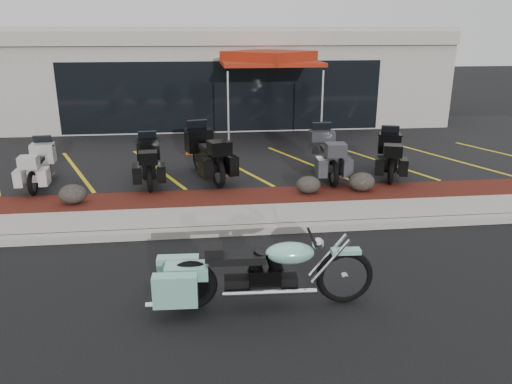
{
  "coord_description": "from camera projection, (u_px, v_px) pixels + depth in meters",
  "views": [
    {
      "loc": [
        -0.98,
        -8.36,
        3.93
      ],
      "look_at": [
        0.14,
        1.2,
        0.77
      ],
      "focal_mm": 35.0,
      "sensor_mm": 36.0,
      "label": 1
    }
  ],
  "objects": [
    {
      "name": "ground",
      "position": [
        256.0,
        252.0,
        9.22
      ],
      "size": [
        90.0,
        90.0,
        0.0
      ],
      "primitive_type": "plane",
      "color": "black",
      "rests_on": "ground"
    },
    {
      "name": "upper_lot",
      "position": [
        228.0,
        148.0,
        16.93
      ],
      "size": [
        26.0,
        9.6,
        0.15
      ],
      "primitive_type": "cube",
      "color": "black",
      "rests_on": "ground"
    },
    {
      "name": "boulder_left",
      "position": [
        73.0,
        194.0,
        11.25
      ],
      "size": [
        0.62,
        0.52,
        0.44
      ],
      "primitive_type": "ellipsoid",
      "color": "black",
      "rests_on": "mulch_bed"
    },
    {
      "name": "dealership_building",
      "position": [
        218.0,
        74.0,
        22.25
      ],
      "size": [
        18.0,
        8.16,
        4.0
      ],
      "color": "gray",
      "rests_on": "ground"
    },
    {
      "name": "popup_canopy",
      "position": [
        269.0,
        59.0,
        17.09
      ],
      "size": [
        3.87,
        3.87,
        3.06
      ],
      "rotation": [
        0.0,
        0.0,
        0.2
      ],
      "color": "silver",
      "rests_on": "upper_lot"
    },
    {
      "name": "touring_grey",
      "position": [
        321.0,
        146.0,
        13.89
      ],
      "size": [
        0.97,
        2.35,
        1.35
      ],
      "primitive_type": null,
      "rotation": [
        0.0,
        0.0,
        1.53
      ],
      "color": "#333338",
      "rests_on": "upper_lot"
    },
    {
      "name": "mulch_bed",
      "position": [
        242.0,
        199.0,
        11.84
      ],
      "size": [
        24.0,
        1.2,
        0.16
      ],
      "primitive_type": "cube",
      "color": "#350E0C",
      "rests_on": "ground"
    },
    {
      "name": "touring_black_rear",
      "position": [
        389.0,
        147.0,
        13.98
      ],
      "size": [
        1.44,
        2.28,
        1.24
      ],
      "primitive_type": null,
      "rotation": [
        0.0,
        0.0,
        1.25
      ],
      "color": "black",
      "rests_on": "upper_lot"
    },
    {
      "name": "hero_cruiser",
      "position": [
        345.0,
        269.0,
        7.35
      ],
      "size": [
        3.24,
        0.96,
        1.13
      ],
      "primitive_type": null,
      "rotation": [
        0.0,
        0.0,
        -0.05
      ],
      "color": "#7FC6B2",
      "rests_on": "ground"
    },
    {
      "name": "boulder_mid",
      "position": [
        308.0,
        185.0,
        11.97
      ],
      "size": [
        0.59,
        0.49,
        0.42
      ],
      "primitive_type": "ellipsoid",
      "color": "black",
      "rests_on": "mulch_bed"
    },
    {
      "name": "touring_black_mid",
      "position": [
        198.0,
        145.0,
        13.8
      ],
      "size": [
        1.59,
        2.62,
        1.43
      ],
      "primitive_type": null,
      "rotation": [
        0.0,
        0.0,
        1.86
      ],
      "color": "black",
      "rests_on": "upper_lot"
    },
    {
      "name": "touring_black_front",
      "position": [
        148.0,
        153.0,
        13.34
      ],
      "size": [
        0.99,
        2.16,
        1.22
      ],
      "primitive_type": null,
      "rotation": [
        0.0,
        0.0,
        1.66
      ],
      "color": "black",
      "rests_on": "upper_lot"
    },
    {
      "name": "traffic_cone",
      "position": [
        191.0,
        147.0,
        15.75
      ],
      "size": [
        0.38,
        0.38,
        0.42
      ],
      "primitive_type": "cone",
      "rotation": [
        0.0,
        0.0,
        -0.28
      ],
      "color": "#E74807",
      "rests_on": "upper_lot"
    },
    {
      "name": "sidewalk",
      "position": [
        247.0,
        217.0,
        10.71
      ],
      "size": [
        24.0,
        1.2,
        0.15
      ],
      "primitive_type": "cube",
      "color": "gray",
      "rests_on": "ground"
    },
    {
      "name": "curb",
      "position": [
        251.0,
        230.0,
        10.05
      ],
      "size": [
        24.0,
        0.25,
        0.15
      ],
      "primitive_type": "cube",
      "color": "gray",
      "rests_on": "ground"
    },
    {
      "name": "touring_white",
      "position": [
        45.0,
        157.0,
        13.04
      ],
      "size": [
        0.87,
        2.04,
        1.16
      ],
      "primitive_type": null,
      "rotation": [
        0.0,
        0.0,
        1.63
      ],
      "color": "beige",
      "rests_on": "upper_lot"
    },
    {
      "name": "boulder_right",
      "position": [
        362.0,
        182.0,
        12.14
      ],
      "size": [
        0.64,
        0.54,
        0.46
      ],
      "primitive_type": "ellipsoid",
      "color": "black",
      "rests_on": "mulch_bed"
    }
  ]
}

